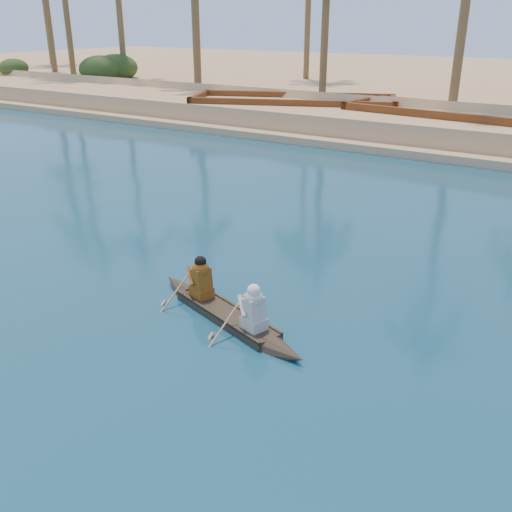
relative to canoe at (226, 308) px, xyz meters
The scene contains 3 objects.
canoe is the anchor object (origin of this frame).
barge_left 23.24m from the canoe, 115.54° to the left, with size 12.08×7.82×1.91m.
barge_mid 20.97m from the canoe, 91.18° to the left, with size 12.06×5.10×1.95m.
Camera 1 is at (-2.00, -2.33, 5.69)m, focal length 40.00 mm.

